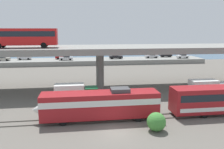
{
  "coord_description": "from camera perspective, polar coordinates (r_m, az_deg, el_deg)",
  "views": [
    {
      "loc": [
        -3.79,
        -24.84,
        11.65
      ],
      "look_at": [
        1.67,
        14.95,
        3.83
      ],
      "focal_mm": 37.61,
      "sensor_mm": 36.0,
      "label": 1
    }
  ],
  "objects": [
    {
      "name": "ground_plane",
      "position": [
        27.7,
        0.81,
        -13.85
      ],
      "size": [
        260.0,
        260.0,
        0.0
      ],
      "primitive_type": "plane",
      "color": "#605B54"
    },
    {
      "name": "rail_strip_near",
      "position": [
        30.61,
        -0.11,
        -11.22
      ],
      "size": [
        110.0,
        0.12,
        0.12
      ],
      "primitive_type": "cube",
      "color": "#59544C",
      "rests_on": "ground_plane"
    },
    {
      "name": "rail_strip_far",
      "position": [
        32.01,
        -0.48,
        -10.2
      ],
      "size": [
        110.0,
        0.12,
        0.12
      ],
      "primitive_type": "cube",
      "color": "#59544C",
      "rests_on": "ground_plane"
    },
    {
      "name": "train_locomotive",
      "position": [
        30.4,
        -4.27,
        -7.14
      ],
      "size": [
        16.08,
        3.04,
        4.18
      ],
      "rotation": [
        0.0,
        0.0,
        3.14
      ],
      "color": "maroon",
      "rests_on": "ground_plane"
    },
    {
      "name": "highway_overpass",
      "position": [
        45.18,
        -2.98,
        5.91
      ],
      "size": [
        96.0,
        11.77,
        8.35
      ],
      "color": "gray",
      "rests_on": "ground_plane"
    },
    {
      "name": "transit_bus_on_overpass",
      "position": [
        44.57,
        -20.98,
        8.71
      ],
      "size": [
        12.0,
        2.68,
        3.4
      ],
      "rotation": [
        0.0,
        0.0,
        3.14
      ],
      "color": "red",
      "rests_on": "highway_overpass"
    },
    {
      "name": "service_truck_west",
      "position": [
        38.08,
        -8.97,
        -4.36
      ],
      "size": [
        6.8,
        2.46,
        3.04
      ],
      "color": "#0C4C26",
      "rests_on": "ground_plane"
    },
    {
      "name": "service_truck_east",
      "position": [
        43.87,
        22.29,
        -3.01
      ],
      "size": [
        6.8,
        2.46,
        3.04
      ],
      "color": "#B7B7BC",
      "rests_on": "ground_plane"
    },
    {
      "name": "pier_parking_lot",
      "position": [
        80.67,
        -5.05,
        3.22
      ],
      "size": [
        77.3,
        10.26,
        1.53
      ],
      "primitive_type": "cube",
      "color": "gray",
      "rests_on": "ground_plane"
    },
    {
      "name": "parked_car_0",
      "position": [
        81.98,
        -11.95,
        4.24
      ],
      "size": [
        4.66,
        1.84,
        1.5
      ],
      "rotation": [
        0.0,
        0.0,
        3.14
      ],
      "color": "maroon",
      "rests_on": "pier_parking_lot"
    },
    {
      "name": "parked_car_1",
      "position": [
        84.54,
        9.61,
        4.52
      ],
      "size": [
        4.6,
        1.99,
        1.5
      ],
      "rotation": [
        0.0,
        0.0,
        3.14
      ],
      "color": "#B7B7BC",
      "rests_on": "pier_parking_lot"
    },
    {
      "name": "parked_car_2",
      "position": [
        88.42,
        12.93,
        4.67
      ],
      "size": [
        4.19,
        1.96,
        1.5
      ],
      "color": "black",
      "rests_on": "pier_parking_lot"
    },
    {
      "name": "parked_car_3",
      "position": [
        86.12,
        16.8,
        4.32
      ],
      "size": [
        4.09,
        1.87,
        1.5
      ],
      "rotation": [
        0.0,
        0.0,
        3.14
      ],
      "color": "silver",
      "rests_on": "pier_parking_lot"
    },
    {
      "name": "parked_car_4",
      "position": [
        78.8,
        -11.09,
        4.0
      ],
      "size": [
        4.43,
        1.89,
        1.5
      ],
      "rotation": [
        0.0,
        0.0,
        3.14
      ],
      "color": "#B7B7BC",
      "rests_on": "pier_parking_lot"
    },
    {
      "name": "parked_car_5",
      "position": [
        83.79,
        -20.46,
        3.92
      ],
      "size": [
        4.42,
        1.95,
        1.5
      ],
      "rotation": [
        0.0,
        0.0,
        3.14
      ],
      "color": "#B7B7BC",
      "rests_on": "pier_parking_lot"
    },
    {
      "name": "parked_car_6",
      "position": [
        83.61,
        -24.96,
        3.57
      ],
      "size": [
        4.17,
        1.93,
        1.5
      ],
      "color": "#9E998C",
      "rests_on": "pier_parking_lot"
    },
    {
      "name": "parked_car_7",
      "position": [
        80.83,
        0.91,
        4.38
      ],
      "size": [
        4.54,
        1.92,
        1.5
      ],
      "color": "black",
      "rests_on": "pier_parking_lot"
    },
    {
      "name": "harbor_water",
      "position": [
        103.57,
        -5.68,
        4.51
      ],
      "size": [
        140.0,
        36.0,
        0.01
      ],
      "primitive_type": "cube",
      "color": "#385B7A",
      "rests_on": "ground_plane"
    },
    {
      "name": "shrub_right",
      "position": [
        28.09,
        10.73,
        -11.23
      ],
      "size": [
        2.21,
        2.21,
        2.21
      ],
      "primitive_type": "sphere",
      "color": "#408537",
      "rests_on": "ground_plane"
    }
  ]
}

